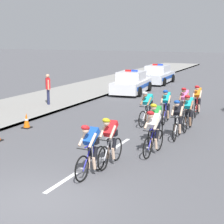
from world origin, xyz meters
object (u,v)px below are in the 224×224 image
object	(u,v)px
cyclist_fourth	(156,122)
cyclist_fifth	(178,118)
cyclist_sixth	(147,108)
traffic_cone_near	(26,121)
cyclist_tenth	(197,100)
cyclist_ninth	(166,105)
police_car_nearest	(132,83)
cyclist_eighth	(184,103)
spectator_closest	(48,87)
cyclist_lead	(91,149)
cyclist_third	(153,132)
cyclist_seventh	(188,112)
police_car_second	(158,75)
cyclist_second	(110,140)

from	to	relation	value
cyclist_fourth	cyclist_fifth	xyz separation A→B (m)	(0.54, 1.04, 0.00)
cyclist_sixth	traffic_cone_near	xyz separation A→B (m)	(-4.49, -2.61, -0.48)
cyclist_fifth	cyclist_tenth	size ratio (longest dim) A/B	1.00
cyclist_fifth	traffic_cone_near	bearing A→B (deg)	-170.63
cyclist_ninth	police_car_nearest	bearing A→B (deg)	121.50
cyclist_eighth	spectator_closest	xyz separation A→B (m)	(-7.60, 0.08, 0.30)
cyclist_lead	cyclist_third	world-z (taller)	same
cyclist_ninth	police_car_nearest	world-z (taller)	police_car_nearest
cyclist_fourth	police_car_nearest	xyz separation A→B (m)	(-5.28, 11.03, -0.11)
cyclist_seventh	spectator_closest	bearing A→B (deg)	165.47
police_car_second	cyclist_second	bearing A→B (deg)	-76.31
cyclist_fourth	traffic_cone_near	distance (m)	5.73
cyclist_third	cyclist_fifth	world-z (taller)	same
cyclist_lead	cyclist_seventh	distance (m)	6.41
cyclist_seventh	spectator_closest	size ratio (longest dim) A/B	1.03
cyclist_lead	traffic_cone_near	distance (m)	6.40
cyclist_ninth	cyclist_fifth	bearing A→B (deg)	-64.09
cyclist_tenth	cyclist_third	bearing A→B (deg)	-89.84
cyclist_second	traffic_cone_near	size ratio (longest dim) A/B	2.69
cyclist_fourth	cyclist_ninth	world-z (taller)	same
cyclist_third	cyclist_seventh	size ratio (longest dim) A/B	1.00
cyclist_sixth	cyclist_tenth	world-z (taller)	same
cyclist_seventh	traffic_cone_near	world-z (taller)	cyclist_seventh
cyclist_seventh	police_car_nearest	size ratio (longest dim) A/B	0.38
spectator_closest	traffic_cone_near	bearing A→B (deg)	-66.90
cyclist_second	cyclist_fourth	world-z (taller)	same
cyclist_third	traffic_cone_near	world-z (taller)	cyclist_third
cyclist_tenth	cyclist_lead	bearing A→B (deg)	-95.82
cyclist_lead	cyclist_fifth	bearing A→B (deg)	76.59
cyclist_sixth	spectator_closest	size ratio (longest dim) A/B	1.03
cyclist_fourth	cyclist_eighth	size ratio (longest dim) A/B	1.00
cyclist_second	cyclist_ninth	size ratio (longest dim) A/B	1.00
cyclist_eighth	police_car_nearest	world-z (taller)	police_car_nearest
cyclist_fourth	cyclist_sixth	world-z (taller)	same
cyclist_fourth	cyclist_ninth	distance (m)	3.47
cyclist_lead	cyclist_seventh	world-z (taller)	same
traffic_cone_near	police_car_second	bearing A→B (deg)	88.55
cyclist_fourth	police_car_second	size ratio (longest dim) A/B	0.39
cyclist_third	cyclist_seventh	world-z (taller)	same
cyclist_fifth	spectator_closest	xyz separation A→B (m)	(-8.20, 3.55, 0.30)
cyclist_lead	police_car_nearest	xyz separation A→B (m)	(-4.66, 14.88, -0.11)
cyclist_third	cyclist_fourth	bearing A→B (deg)	105.07
cyclist_seventh	police_car_second	bearing A→B (deg)	112.31
cyclist_eighth	cyclist_fifth	bearing A→B (deg)	-80.20
cyclist_seventh	cyclist_lead	bearing A→B (deg)	-101.12
cyclist_third	cyclist_sixth	distance (m)	4.20
cyclist_eighth	cyclist_ninth	distance (m)	1.22
cyclist_fifth	police_car_second	world-z (taller)	police_car_second
police_car_nearest	traffic_cone_near	distance (m)	11.04
cyclist_third	cyclist_sixth	size ratio (longest dim) A/B	1.00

